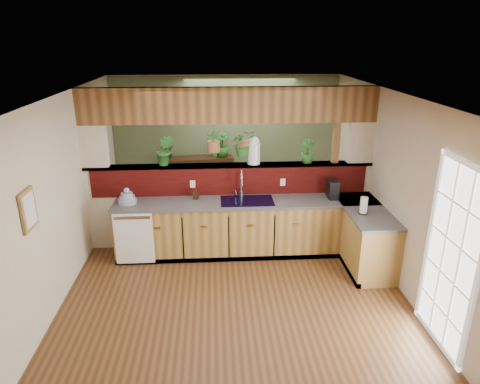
{
  "coord_description": "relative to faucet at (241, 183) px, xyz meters",
  "views": [
    {
      "loc": [
        -0.25,
        -5.22,
        3.33
      ],
      "look_at": [
        0.12,
        0.7,
        1.15
      ],
      "focal_mm": 32.0,
      "sensor_mm": 36.0,
      "label": 1
    }
  ],
  "objects": [
    {
      "name": "french_door",
      "position": [
        2.1,
        -2.43,
        -0.1
      ],
      "size": [
        0.06,
        1.02,
        2.16
      ],
      "primitive_type": "cube",
      "color": "white",
      "rests_on": "ground"
    },
    {
      "name": "coffee_maker",
      "position": [
        1.45,
        -0.11,
        -0.11
      ],
      "size": [
        0.16,
        0.26,
        0.29
      ],
      "rotation": [
        0.0,
        0.0,
        -0.03
      ],
      "color": "black",
      "rests_on": "countertop"
    },
    {
      "name": "framed_print",
      "position": [
        -2.44,
        -1.93,
        0.4
      ],
      "size": [
        0.04,
        0.35,
        0.45
      ],
      "color": "olive",
      "rests_on": "wall_left"
    },
    {
      "name": "navy_sink",
      "position": [
        0.08,
        -0.16,
        -0.33
      ],
      "size": [
        0.82,
        0.5,
        0.18
      ],
      "color": "black",
      "rests_on": "countertop"
    },
    {
      "name": "dish_stack",
      "position": [
        -1.76,
        -0.13,
        -0.17
      ],
      "size": [
        0.28,
        0.28,
        0.25
      ],
      "color": "#8A98B3",
      "rests_on": "countertop"
    },
    {
      "name": "hanging_plant_a",
      "position": [
        -0.42,
        0.22,
        0.71
      ],
      "size": [
        0.26,
        0.22,
        0.55
      ],
      "color": "brown",
      "rests_on": "header_beam"
    },
    {
      "name": "pass_through_ledge",
      "position": [
        -0.17,
        0.22,
        0.22
      ],
      "size": [
        4.6,
        0.21,
        0.04
      ],
      "primitive_type": "cube",
      "color": "brown",
      "rests_on": "ground"
    },
    {
      "name": "glass_jar",
      "position": [
        0.22,
        0.22,
        0.46
      ],
      "size": [
        0.2,
        0.2,
        0.45
      ],
      "color": "silver",
      "rests_on": "pass_through_ledge"
    },
    {
      "name": "ledge_plant_right",
      "position": [
        1.08,
        0.22,
        0.43
      ],
      "size": [
        0.27,
        0.27,
        0.39
      ],
      "primitive_type": "imported",
      "rotation": [
        0.0,
        0.0,
        -0.33
      ],
      "color": "#20541D",
      "rests_on": "pass_through_ledge"
    },
    {
      "name": "soap_dispenser",
      "position": [
        -0.72,
        -0.02,
        -0.16
      ],
      "size": [
        0.09,
        0.09,
        0.18
      ],
      "primitive_type": "imported",
      "rotation": [
        0.0,
        0.0,
        -0.06
      ],
      "color": "#361F13",
      "rests_on": "countertop"
    },
    {
      "name": "shelf_plant_a",
      "position": [
        -1.32,
        2.12,
        0.04
      ],
      "size": [
        0.23,
        0.16,
        0.41
      ],
      "primitive_type": "imported",
      "rotation": [
        0.0,
        0.0,
        -0.07
      ],
      "color": "#20541D",
      "rests_on": "shelving_console"
    },
    {
      "name": "ground",
      "position": [
        -0.17,
        -1.13,
        -1.15
      ],
      "size": [
        4.6,
        7.0,
        0.01
      ],
      "primitive_type": "cube",
      "color": "#503118",
      "rests_on": "ground"
    },
    {
      "name": "floor_plant",
      "position": [
        0.25,
        1.58,
        -0.79
      ],
      "size": [
        0.66,
        0.58,
        0.72
      ],
      "primitive_type": "imported",
      "rotation": [
        0.0,
        0.0,
        0.03
      ],
      "color": "#20541D",
      "rests_on": "ground"
    },
    {
      "name": "shelf_plant_b",
      "position": [
        -0.25,
        2.12,
        0.09
      ],
      "size": [
        0.31,
        0.31,
        0.51
      ],
      "primitive_type": "imported",
      "rotation": [
        0.0,
        0.0,
        0.07
      ],
      "color": "#20541D",
      "rests_on": "shelving_console"
    },
    {
      "name": "faucet",
      "position": [
        0.0,
        0.0,
        0.0
      ],
      "size": [
        0.2,
        0.2,
        0.46
      ],
      "color": "#B7B7B2",
      "rests_on": "countertop"
    },
    {
      "name": "wall_back",
      "position": [
        -0.17,
        2.37,
        0.15
      ],
      "size": [
        4.6,
        0.02,
        2.6
      ],
      "primitive_type": "cube",
      "color": "beige",
      "rests_on": "ground"
    },
    {
      "name": "paper_towel",
      "position": [
        1.72,
        -0.77,
        -0.13
      ],
      "size": [
        0.13,
        0.13,
        0.27
      ],
      "color": "black",
      "rests_on": "countertop"
    },
    {
      "name": "ledge_plant_left",
      "position": [
        -1.19,
        0.22,
        0.49
      ],
      "size": [
        0.28,
        0.24,
        0.49
      ],
      "primitive_type": "imported",
      "rotation": [
        0.0,
        0.0,
        -0.07
      ],
      "color": "#20541D",
      "rests_on": "pass_through_ledge"
    },
    {
      "name": "ceiling",
      "position": [
        -0.17,
        -1.13,
        1.45
      ],
      "size": [
        4.6,
        7.0,
        0.01
      ],
      "primitive_type": "cube",
      "color": "brown",
      "rests_on": "ground"
    },
    {
      "name": "pass_through_partition",
      "position": [
        -0.14,
        0.22,
        0.04
      ],
      "size": [
        4.6,
        0.21,
        2.6
      ],
      "color": "beige",
      "rests_on": "ground"
    },
    {
      "name": "shelving_console",
      "position": [
        -0.77,
        2.12,
        -0.65
      ],
      "size": [
        1.5,
        0.57,
        0.97
      ],
      "primitive_type": "cube",
      "rotation": [
        0.0,
        0.0,
        0.13
      ],
      "color": "black",
      "rests_on": "ground"
    },
    {
      "name": "wall_left",
      "position": [
        -2.47,
        -1.13,
        0.15
      ],
      "size": [
        0.02,
        7.0,
        2.6
      ],
      "primitive_type": "cube",
      "color": "beige",
      "rests_on": "ground"
    },
    {
      "name": "countertop",
      "position": [
        0.67,
        -0.26,
        -0.7
      ],
      "size": [
        4.14,
        1.52,
        0.9
      ],
      "color": "olive",
      "rests_on": "ground"
    },
    {
      "name": "wall_right",
      "position": [
        2.13,
        -1.13,
        0.15
      ],
      "size": [
        0.02,
        7.0,
        2.6
      ],
      "primitive_type": "cube",
      "color": "beige",
      "rests_on": "ground"
    },
    {
      "name": "sage_backwall",
      "position": [
        -0.17,
        2.35,
        0.15
      ],
      "size": [
        4.55,
        0.02,
        2.55
      ],
      "primitive_type": "cube",
      "color": "#556646",
      "rests_on": "ground"
    },
    {
      "name": "header_beam",
      "position": [
        -0.17,
        0.22,
        1.18
      ],
      "size": [
        4.6,
        0.15,
        0.55
      ],
      "primitive_type": "cube",
      "color": "brown",
      "rests_on": "ground"
    },
    {
      "name": "dishwasher",
      "position": [
        -1.65,
        -0.47,
        -0.69
      ],
      "size": [
        0.58,
        0.03,
        0.82
      ],
      "color": "white",
      "rests_on": "ground"
    },
    {
      "name": "hanging_plant_b",
      "position": [
        0.05,
        0.22,
        0.76
      ],
      "size": [
        0.44,
        0.41,
        0.54
      ],
      "color": "brown",
      "rests_on": "header_beam"
    }
  ]
}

